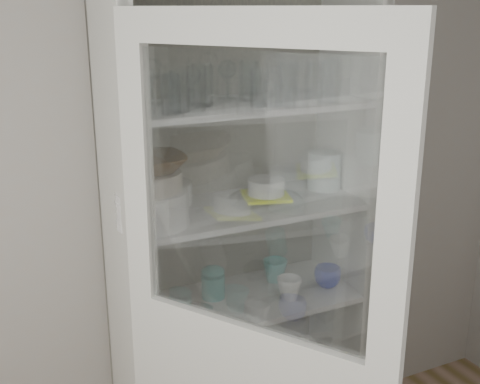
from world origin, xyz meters
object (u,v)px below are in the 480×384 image
pantry_cabinet (233,273)px  white_canister (139,297)px  grey_bowl_stack (324,171)px  mug_white (289,288)px  goblet_0 (152,79)px  goblet_3 (306,73)px  white_ramekin (266,187)px  yellow_trivet (266,196)px  mug_teal (275,270)px  mug_blue (328,277)px  tin_box (263,369)px  plate_stack_back (166,193)px  goblet_2 (274,73)px  plate_stack_front (153,208)px  terracotta_bowl (151,164)px  goblet_1 (227,78)px  glass_platter (266,199)px  cream_bowl (151,181)px  teal_jar (213,284)px  measuring_cups (195,313)px

pantry_cabinet → white_canister: (-0.41, -0.02, -0.01)m
grey_bowl_stack → mug_white: size_ratio=1.58×
pantry_cabinet → goblet_0: pantry_cabinet is taller
goblet_3 → white_ramekin: goblet_3 is taller
yellow_trivet → mug_teal: bearing=41.1°
mug_blue → tin_box: (-0.27, 0.07, -0.41)m
plate_stack_back → mug_blue: size_ratio=1.82×
yellow_trivet → white_ramekin: bearing=0.0°
goblet_3 → plate_stack_back: (-0.61, 0.01, -0.43)m
goblet_0 → white_ramekin: size_ratio=1.28×
goblet_2 → mug_blue: bearing=-42.1°
plate_stack_front → terracotta_bowl: bearing=180.0°
goblet_1 → terracotta_bowl: bearing=-157.8°
mug_teal → glass_platter: bearing=-156.6°
cream_bowl → mug_white: 0.75m
mug_teal → terracotta_bowl: bearing=176.1°
terracotta_bowl → teal_jar: bearing=23.4°
white_canister → tin_box: size_ratio=0.64×
pantry_cabinet → goblet_3: 0.88m
teal_jar → white_canister: (-0.31, 0.00, 0.01)m
cream_bowl → terracotta_bowl: 0.06m
mug_blue → white_ramekin: bearing=152.1°
white_ramekin → plate_stack_front: bearing=-172.8°
cream_bowl → goblet_2: bearing=16.1°
goblet_1 → plate_stack_back: (-0.24, 0.07, -0.44)m
goblet_3 → mug_teal: bearing=-160.5°
plate_stack_back → white_canister: 0.42m
cream_bowl → tin_box: cream_bowl is taller
goblet_1 → glass_platter: (0.13, -0.09, -0.47)m
grey_bowl_stack → tin_box: bearing=-172.6°
plate_stack_back → measuring_cups: 0.48m
mug_white → measuring_cups: mug_white is taller
terracotta_bowl → white_canister: 0.57m
goblet_0 → grey_bowl_stack: goblet_0 is taller
goblet_2 → white_canister: bearing=-175.9°
mug_teal → mug_blue: bearing=-56.9°
white_ramekin → grey_bowl_stack: (0.30, 0.05, 0.02)m
plate_stack_front → mug_white: plate_stack_front is taller
plate_stack_front → terracotta_bowl: 0.16m
teal_jar → pantry_cabinet: bearing=9.7°
mug_teal → teal_jar: bearing=166.5°
white_canister → goblet_1: bearing=3.7°
mug_teal → goblet_3: bearing=1.8°
white_ramekin → tin_box: white_ramekin is taller
plate_stack_back → mug_teal: 0.60m
glass_platter → grey_bowl_stack: 0.31m
yellow_trivet → goblet_3: bearing=28.6°
mug_blue → mug_white: 0.21m
goblet_2 → plate_stack_back: bearing=173.9°
pantry_cabinet → plate_stack_back: (-0.25, 0.08, 0.36)m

